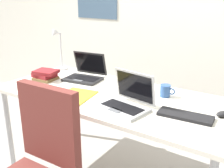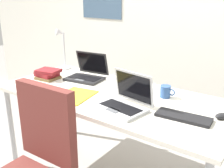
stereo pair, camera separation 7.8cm
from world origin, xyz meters
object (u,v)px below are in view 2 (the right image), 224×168
external_keyboard (183,117)px  book_stack (48,74)px  desk_lamp (62,49)px  cell_phone (135,91)px  paper_folder_center (75,96)px  laptop_front_left (125,102)px  headphones (36,88)px  laptop_near_lamp (87,74)px  computer_mouse (222,116)px  coffee_mug (166,92)px

external_keyboard → book_stack: size_ratio=1.52×
book_stack → external_keyboard: bearing=-2.7°
desk_lamp → cell_phone: desk_lamp is taller
external_keyboard → paper_folder_center: bearing=-176.6°
laptop_front_left → paper_folder_center: size_ratio=1.14×
headphones → laptop_front_left: bearing=7.8°
laptop_near_lamp → desk_lamp: bearing=166.2°
desk_lamp → laptop_near_lamp: (0.40, -0.10, -0.15)m
laptop_near_lamp → computer_mouse: laptop_near_lamp is taller
headphones → coffee_mug: 1.00m
desk_lamp → computer_mouse: 1.61m
headphones → paper_folder_center: (0.35, 0.07, -0.01)m
external_keyboard → book_stack: 1.28m
desk_lamp → laptop_near_lamp: desk_lamp is taller
desk_lamp → headphones: (0.26, -0.54, -0.18)m
paper_folder_center → external_keyboard: bearing=8.1°
computer_mouse → desk_lamp: bearing=-158.9°
cell_phone → headphones: bearing=-169.2°
computer_mouse → cell_phone: size_ratio=0.71×
laptop_near_lamp → headphones: 0.47m
headphones → computer_mouse: bearing=13.7°
paper_folder_center → coffee_mug: size_ratio=2.74×
laptop_near_lamp → computer_mouse: 1.19m
desk_lamp → headphones: bearing=-64.8°
laptop_front_left → book_stack: (-0.90, 0.14, -0.01)m
external_keyboard → cell_phone: (-0.48, 0.23, -0.01)m
book_stack → coffee_mug: (1.03, 0.20, 0.00)m
computer_mouse → paper_folder_center: (-0.98, -0.25, -0.01)m
paper_folder_center → book_stack: bearing=160.5°
desk_lamp → computer_mouse: (1.58, -0.22, -0.18)m
desk_lamp → paper_folder_center: bearing=-37.9°
desk_lamp → cell_phone: bearing=-8.3°
laptop_near_lamp → external_keyboard: size_ratio=1.03×
laptop_front_left → desk_lamp: bearing=156.7°
computer_mouse → coffee_mug: 0.45m
laptop_near_lamp → cell_phone: size_ratio=2.50×
external_keyboard → cell_phone: bearing=150.2°
computer_mouse → paper_folder_center: computer_mouse is taller
laptop_front_left → coffee_mug: bearing=68.6°
cell_phone → coffee_mug: (0.24, 0.03, 0.04)m
external_keyboard → coffee_mug: 0.35m
laptop_near_lamp → computer_mouse: bearing=-6.0°
desk_lamp → external_keyboard: 1.45m
computer_mouse → cell_phone: computer_mouse is taller
laptop_front_left → headphones: size_ratio=1.65×
coffee_mug → laptop_near_lamp: bearing=179.7°
computer_mouse → coffee_mug: coffee_mug is taller
external_keyboard → headphones: 1.15m
paper_folder_center → computer_mouse: bearing=14.3°
cell_phone → paper_folder_center: (-0.31, -0.34, -0.00)m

